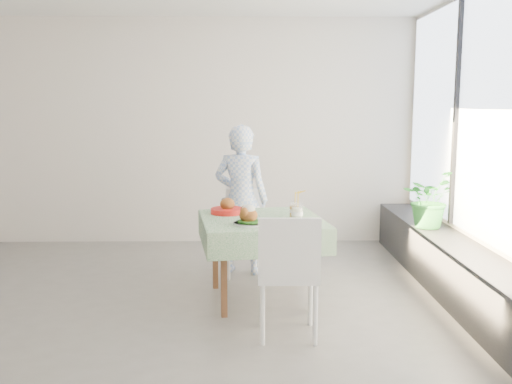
{
  "coord_description": "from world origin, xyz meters",
  "views": [
    {
      "loc": [
        0.91,
        -4.66,
        1.72
      ],
      "look_at": [
        0.99,
        0.32,
        0.97
      ],
      "focal_mm": 40.0,
      "sensor_mm": 36.0,
      "label": 1
    }
  ],
  "objects_px": {
    "chair_near": "(288,299)",
    "main_dish": "(251,218)",
    "chair_far": "(246,249)",
    "cafe_table": "(262,249)",
    "diner": "(241,200)",
    "potted_plant": "(429,199)",
    "juice_cup_orange": "(294,210)"
  },
  "relations": [
    {
      "from": "chair_near",
      "to": "main_dish",
      "type": "relative_size",
      "value": 2.86
    },
    {
      "from": "chair_far",
      "to": "chair_near",
      "type": "height_order",
      "value": "chair_near"
    },
    {
      "from": "cafe_table",
      "to": "chair_near",
      "type": "xyz_separation_m",
      "value": [
        0.17,
        -0.83,
        -0.17
      ]
    },
    {
      "from": "diner",
      "to": "main_dish",
      "type": "height_order",
      "value": "diner"
    },
    {
      "from": "cafe_table",
      "to": "main_dish",
      "type": "xyz_separation_m",
      "value": [
        -0.1,
        -0.27,
        0.34
      ]
    },
    {
      "from": "chair_far",
      "to": "diner",
      "type": "xyz_separation_m",
      "value": [
        -0.05,
        0.07,
        0.5
      ]
    },
    {
      "from": "chair_far",
      "to": "potted_plant",
      "type": "distance_m",
      "value": 1.93
    },
    {
      "from": "chair_far",
      "to": "potted_plant",
      "type": "bearing_deg",
      "value": -1.6
    },
    {
      "from": "chair_near",
      "to": "juice_cup_orange",
      "type": "xyz_separation_m",
      "value": [
        0.12,
        0.88,
        0.51
      ]
    },
    {
      "from": "cafe_table",
      "to": "juice_cup_orange",
      "type": "xyz_separation_m",
      "value": [
        0.29,
        0.06,
        0.34
      ]
    },
    {
      "from": "cafe_table",
      "to": "potted_plant",
      "type": "height_order",
      "value": "potted_plant"
    },
    {
      "from": "juice_cup_orange",
      "to": "potted_plant",
      "type": "distance_m",
      "value": 1.56
    },
    {
      "from": "cafe_table",
      "to": "chair_near",
      "type": "distance_m",
      "value": 0.86
    },
    {
      "from": "chair_near",
      "to": "main_dish",
      "type": "distance_m",
      "value": 0.8
    },
    {
      "from": "cafe_table",
      "to": "main_dish",
      "type": "height_order",
      "value": "main_dish"
    },
    {
      "from": "potted_plant",
      "to": "diner",
      "type": "bearing_deg",
      "value": 176.19
    },
    {
      "from": "main_dish",
      "to": "potted_plant",
      "type": "relative_size",
      "value": 0.56
    },
    {
      "from": "chair_near",
      "to": "diner",
      "type": "bearing_deg",
      "value": 102.17
    },
    {
      "from": "potted_plant",
      "to": "main_dish",
      "type": "bearing_deg",
      "value": -151.23
    },
    {
      "from": "chair_far",
      "to": "juice_cup_orange",
      "type": "height_order",
      "value": "juice_cup_orange"
    },
    {
      "from": "potted_plant",
      "to": "chair_near",
      "type": "bearing_deg",
      "value": -134.77
    },
    {
      "from": "chair_far",
      "to": "diner",
      "type": "bearing_deg",
      "value": 121.35
    },
    {
      "from": "juice_cup_orange",
      "to": "cafe_table",
      "type": "bearing_deg",
      "value": -169.23
    },
    {
      "from": "chair_near",
      "to": "juice_cup_orange",
      "type": "relative_size",
      "value": 3.54
    },
    {
      "from": "main_dish",
      "to": "chair_near",
      "type": "bearing_deg",
      "value": -63.8
    },
    {
      "from": "chair_near",
      "to": "juice_cup_orange",
      "type": "height_order",
      "value": "juice_cup_orange"
    },
    {
      "from": "cafe_table",
      "to": "juice_cup_orange",
      "type": "bearing_deg",
      "value": 10.77
    },
    {
      "from": "chair_near",
      "to": "main_dish",
      "type": "height_order",
      "value": "chair_near"
    },
    {
      "from": "main_dish",
      "to": "potted_plant",
      "type": "xyz_separation_m",
      "value": [
        1.81,
        0.99,
        -0.0
      ]
    },
    {
      "from": "juice_cup_orange",
      "to": "diner",
      "type": "bearing_deg",
      "value": 121.27
    },
    {
      "from": "cafe_table",
      "to": "chair_near",
      "type": "height_order",
      "value": "chair_near"
    },
    {
      "from": "chair_near",
      "to": "juice_cup_orange",
      "type": "bearing_deg",
      "value": 82.34
    }
  ]
}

